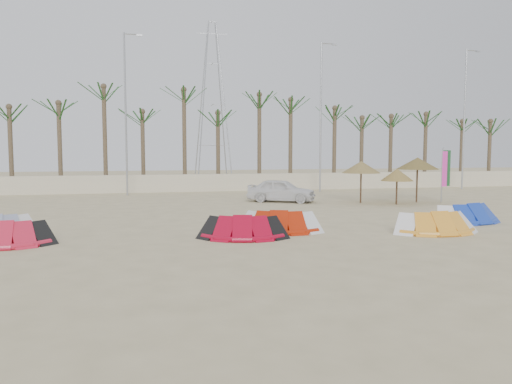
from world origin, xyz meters
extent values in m
plane|color=beige|center=(0.00, 0.00, 0.00)|extent=(120.00, 120.00, 0.00)
cube|color=beige|center=(0.00, 22.00, 0.65)|extent=(60.00, 0.30, 1.30)
cylinder|color=brown|center=(-14.00, 23.50, 3.25)|extent=(0.32, 0.32, 6.50)
ellipsoid|color=#194719|center=(-14.00, 23.50, 6.50)|extent=(4.00, 4.00, 2.40)
cylinder|color=brown|center=(-4.00, 23.50, 3.25)|extent=(0.32, 0.32, 6.50)
ellipsoid|color=#194719|center=(-4.00, 23.50, 6.50)|extent=(4.00, 4.00, 2.40)
cylinder|color=brown|center=(6.00, 23.50, 3.25)|extent=(0.32, 0.32, 6.50)
ellipsoid|color=#194719|center=(6.00, 23.50, 6.50)|extent=(4.00, 4.00, 2.40)
cylinder|color=brown|center=(16.00, 23.50, 3.25)|extent=(0.32, 0.32, 6.50)
ellipsoid|color=#194719|center=(16.00, 23.50, 6.50)|extent=(4.00, 4.00, 2.40)
cylinder|color=brown|center=(24.00, 23.50, 3.25)|extent=(0.32, 0.32, 6.50)
ellipsoid|color=#194719|center=(24.00, 23.50, 6.50)|extent=(4.00, 4.00, 2.40)
cylinder|color=#A5A8AD|center=(-6.00, 20.00, 5.50)|extent=(0.14, 0.14, 11.00)
cylinder|color=#A5A8AD|center=(-5.50, 20.00, 10.90)|extent=(1.00, 0.08, 0.08)
cube|color=#A5A8AD|center=(-5.00, 20.00, 10.85)|extent=(0.35, 0.14, 0.10)
cylinder|color=#A5A8AD|center=(8.00, 20.00, 5.50)|extent=(0.14, 0.14, 11.00)
cylinder|color=#A5A8AD|center=(8.50, 20.00, 10.90)|extent=(1.00, 0.08, 0.08)
cube|color=#A5A8AD|center=(9.00, 20.00, 10.85)|extent=(0.35, 0.14, 0.10)
cylinder|color=#A5A8AD|center=(20.00, 20.00, 5.50)|extent=(0.14, 0.14, 11.00)
cylinder|color=#A5A8AD|center=(20.50, 20.00, 10.90)|extent=(1.00, 0.08, 0.08)
cube|color=#A5A8AD|center=(21.00, 20.00, 10.85)|extent=(0.35, 0.14, 0.10)
cube|color=white|center=(-8.93, 4.06, 0.25)|extent=(0.77, 1.18, 0.40)
cylinder|color=red|center=(-9.29, 2.19, 0.10)|extent=(2.74, 0.35, 0.20)
cube|color=black|center=(-8.06, 2.29, 0.25)|extent=(0.66, 1.13, 0.40)
cylinder|color=#AD0722|center=(-1.39, 1.89, 0.10)|extent=(2.76, 0.80, 0.20)
cube|color=black|center=(-2.64, 1.99, 0.25)|extent=(0.82, 1.20, 0.40)
cube|color=black|center=(-0.13, 1.99, 0.25)|extent=(0.82, 1.20, 0.40)
cylinder|color=#B42107|center=(0.24, 2.95, 0.10)|extent=(2.77, 1.10, 0.20)
cube|color=silver|center=(-1.05, 3.05, 0.25)|extent=(0.92, 1.23, 0.40)
cube|color=silver|center=(1.52, 3.05, 0.25)|extent=(0.92, 1.23, 0.40)
cylinder|color=#FFA52D|center=(6.00, 1.41, 0.10)|extent=(2.93, 0.28, 0.20)
cube|color=white|center=(4.68, 1.51, 0.25)|extent=(0.63, 1.12, 0.40)
cube|color=white|center=(7.31, 1.51, 0.25)|extent=(0.63, 1.12, 0.40)
cylinder|color=#1B3EBB|center=(8.98, 3.63, 0.10)|extent=(3.04, 0.88, 0.20)
cube|color=white|center=(7.59, 3.73, 0.25)|extent=(0.83, 1.21, 0.40)
cube|color=white|center=(10.36, 3.73, 0.25)|extent=(0.83, 1.21, 0.40)
cylinder|color=#4C331E|center=(7.65, 11.95, 1.19)|extent=(0.10, 0.10, 2.38)
cone|color=#9D8348|center=(7.65, 11.95, 2.13)|extent=(2.25, 2.25, 0.70)
cylinder|color=#4C331E|center=(9.36, 10.81, 0.98)|extent=(0.10, 0.10, 1.97)
cone|color=#A48441|center=(9.36, 10.81, 1.72)|extent=(1.85, 1.85, 0.70)
cylinder|color=#4C331E|center=(11.08, 11.57, 1.29)|extent=(0.10, 0.10, 2.59)
cone|color=olive|center=(11.08, 11.57, 2.34)|extent=(2.49, 2.49, 0.70)
cylinder|color=#A5A8AD|center=(12.39, 11.09, 1.62)|extent=(0.04, 0.04, 3.23)
cube|color=#FC3ABB|center=(12.61, 11.09, 2.01)|extent=(0.41, 0.12, 2.10)
cylinder|color=#A5A8AD|center=(12.72, 11.50, 1.65)|extent=(0.04, 0.04, 3.29)
cube|color=#185625|center=(12.94, 11.50, 2.04)|extent=(0.39, 0.19, 2.14)
imported|color=white|center=(3.24, 13.57, 0.70)|extent=(4.39, 3.39, 1.40)
camera|label=1|loc=(-4.71, -15.34, 3.19)|focal=35.00mm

